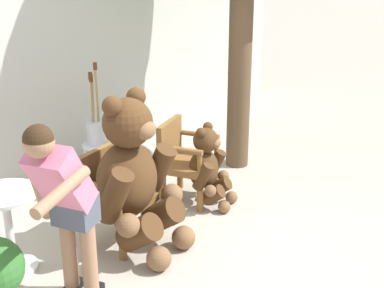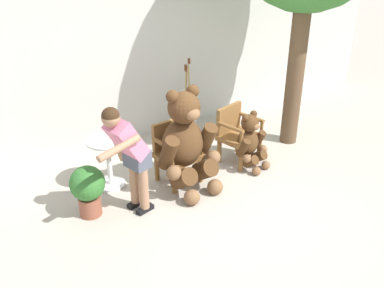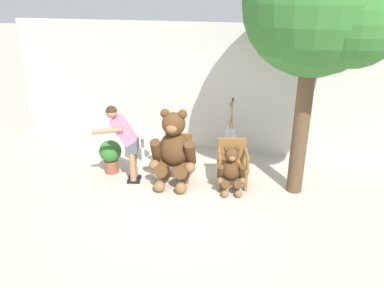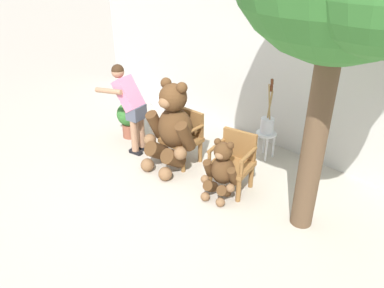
{
  "view_description": "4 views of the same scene",
  "coord_description": "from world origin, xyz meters",
  "views": [
    {
      "loc": [
        -3.66,
        -2.42,
        2.58
      ],
      "look_at": [
        0.02,
        0.27,
        0.88
      ],
      "focal_mm": 50.0,
      "sensor_mm": 36.0,
      "label": 1
    },
    {
      "loc": [
        -3.19,
        -3.83,
        3.27
      ],
      "look_at": [
        -0.36,
        0.63,
        0.57
      ],
      "focal_mm": 40.0,
      "sensor_mm": 36.0,
      "label": 2
    },
    {
      "loc": [
        1.44,
        -5.55,
        3.45
      ],
      "look_at": [
        -0.16,
        0.38,
        0.89
      ],
      "focal_mm": 35.0,
      "sensor_mm": 36.0,
      "label": 3
    },
    {
      "loc": [
        3.51,
        -2.88,
        3.21
      ],
      "look_at": [
        -0.01,
        0.43,
        0.63
      ],
      "focal_mm": 35.0,
      "sensor_mm": 36.0,
      "label": 4
    }
  ],
  "objects": [
    {
      "name": "ground_plane",
      "position": [
        0.0,
        0.0,
        0.0
      ],
      "size": [
        60.0,
        60.0,
        0.0
      ],
      "primitive_type": "plane",
      "color": "#B2A899"
    },
    {
      "name": "back_wall",
      "position": [
        0.0,
        2.4,
        1.4
      ],
      "size": [
        10.0,
        0.16,
        2.8
      ],
      "primitive_type": "cube",
      "color": "beige",
      "rests_on": "ground"
    },
    {
      "name": "wooden_chair_left",
      "position": [
        -0.55,
        0.75,
        0.46
      ],
      "size": [
        0.61,
        0.57,
        0.86
      ],
      "color": "brown",
      "rests_on": "ground"
    },
    {
      "name": "wooden_chair_right",
      "position": [
        0.53,
        0.75,
        0.46
      ],
      "size": [
        0.67,
        0.64,
        0.86
      ],
      "color": "brown",
      "rests_on": "ground"
    },
    {
      "name": "teddy_bear_large",
      "position": [
        -0.54,
        0.49,
        0.71
      ],
      "size": [
        0.88,
        0.86,
        1.45
      ],
      "color": "#4C3019",
      "rests_on": "ground"
    },
    {
      "name": "teddy_bear_small",
      "position": [
        0.56,
        0.46,
        0.43
      ],
      "size": [
        0.55,
        0.55,
        0.88
      ],
      "color": "#4C3019",
      "rests_on": "ground"
    },
    {
      "name": "person_visitor",
      "position": [
        -1.43,
        0.34,
        0.9
      ],
      "size": [
        0.77,
        0.61,
        1.51
      ],
      "color": "black",
      "rests_on": "ground"
    },
    {
      "name": "white_stool",
      "position": [
        0.31,
        1.82,
        0.36
      ],
      "size": [
        0.34,
        0.34,
        0.46
      ],
      "color": "silver",
      "rests_on": "ground"
    },
    {
      "name": "brush_bucket",
      "position": [
        0.31,
        1.82,
        0.64
      ],
      "size": [
        0.22,
        0.22,
        0.94
      ],
      "color": "silver",
      "rests_on": "white_stool"
    },
    {
      "name": "round_side_table",
      "position": [
        -1.41,
        1.09,
        0.45
      ],
      "size": [
        0.56,
        0.56,
        0.72
      ],
      "color": "white",
      "rests_on": "ground"
    },
    {
      "name": "potted_plant",
      "position": [
        -1.9,
        0.6,
        0.4
      ],
      "size": [
        0.44,
        0.44,
        0.68
      ],
      "color": "brown",
      "rests_on": "ground"
    }
  ]
}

